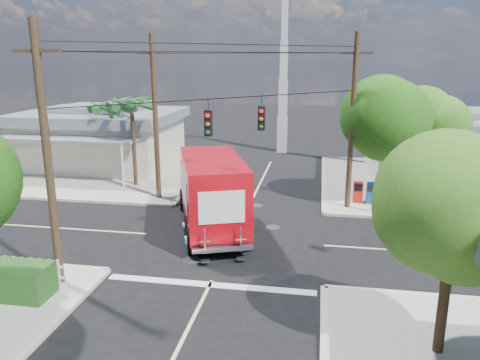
# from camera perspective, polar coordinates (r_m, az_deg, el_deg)

# --- Properties ---
(ground) EXTENTS (120.00, 120.00, 0.00)m
(ground) POSITION_cam_1_polar(r_m,az_deg,el_deg) (20.83, -0.94, -7.26)
(ground) COLOR black
(ground) RESTS_ON ground
(sidewalk_ne) EXTENTS (14.12, 14.12, 0.14)m
(sidewalk_ne) POSITION_cam_1_polar(r_m,az_deg,el_deg) (31.68, 22.70, -0.53)
(sidewalk_ne) COLOR #9E998F
(sidewalk_ne) RESTS_ON ground
(sidewalk_nw) EXTENTS (14.12, 14.12, 0.14)m
(sidewalk_nw) POSITION_cam_1_polar(r_m,az_deg,el_deg) (34.07, -15.70, 1.10)
(sidewalk_nw) COLOR #9E998F
(sidewalk_nw) RESTS_ON ground
(road_markings) EXTENTS (32.00, 32.00, 0.01)m
(road_markings) POSITION_cam_1_polar(r_m,az_deg,el_deg) (19.50, -1.75, -8.84)
(road_markings) COLOR beige
(road_markings) RESTS_ON ground
(building_ne) EXTENTS (11.80, 10.20, 4.50)m
(building_ne) POSITION_cam_1_polar(r_m,az_deg,el_deg) (32.65, 25.46, 3.66)
(building_ne) COLOR silver
(building_ne) RESTS_ON sidewalk_ne
(building_nw) EXTENTS (10.80, 10.20, 4.30)m
(building_nw) POSITION_cam_1_polar(r_m,az_deg,el_deg) (35.54, -16.50, 5.13)
(building_nw) COLOR beige
(building_nw) RESTS_ON sidewalk_nw
(radio_tower) EXTENTS (0.80, 0.80, 17.00)m
(radio_tower) POSITION_cam_1_polar(r_m,az_deg,el_deg) (39.15, 5.30, 11.56)
(radio_tower) COLOR silver
(radio_tower) RESTS_ON ground
(tree_ne_front) EXTENTS (4.21, 4.14, 6.66)m
(tree_ne_front) POSITION_cam_1_polar(r_m,az_deg,el_deg) (26.16, 17.76, 7.40)
(tree_ne_front) COLOR #422D1C
(tree_ne_front) RESTS_ON sidewalk_ne
(tree_ne_back) EXTENTS (3.77, 3.66, 5.82)m
(tree_ne_back) POSITION_cam_1_polar(r_m,az_deg,el_deg) (28.84, 22.24, 6.47)
(tree_ne_back) COLOR #422D1C
(tree_ne_back) RESTS_ON sidewalk_ne
(tree_se) EXTENTS (3.67, 3.54, 5.62)m
(tree_se) POSITION_cam_1_polar(r_m,az_deg,el_deg) (12.78, 24.76, -3.83)
(tree_se) COLOR #422D1C
(tree_se) RESTS_ON sidewalk_se
(palm_nw_front) EXTENTS (3.01, 3.08, 5.59)m
(palm_nw_front) POSITION_cam_1_polar(r_m,az_deg,el_deg) (28.84, -13.10, 8.90)
(palm_nw_front) COLOR #422D1C
(palm_nw_front) RESTS_ON sidewalk_nw
(palm_nw_back) EXTENTS (3.01, 3.08, 5.19)m
(palm_nw_back) POSITION_cam_1_polar(r_m,az_deg,el_deg) (31.05, -15.44, 8.46)
(palm_nw_back) COLOR #422D1C
(palm_nw_back) RESTS_ON sidewalk_nw
(utility_poles) EXTENTS (12.00, 10.68, 9.00)m
(utility_poles) POSITION_cam_1_polar(r_m,az_deg,el_deg) (21.45, -4.38, 6.32)
(utility_poles) COLOR #473321
(utility_poles) RESTS_ON ground
(vending_boxes) EXTENTS (1.90, 0.50, 1.10)m
(vending_boxes) POSITION_cam_1_polar(r_m,az_deg,el_deg) (26.32, 15.70, -1.49)
(vending_boxes) COLOR #AB1D11
(vending_boxes) RESTS_ON sidewalk_ne
(delivery_truck) EXTENTS (4.97, 8.46, 3.52)m
(delivery_truck) POSITION_cam_1_polar(r_m,az_deg,el_deg) (21.63, -3.54, -1.42)
(delivery_truck) COLOR black
(delivery_truck) RESTS_ON ground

